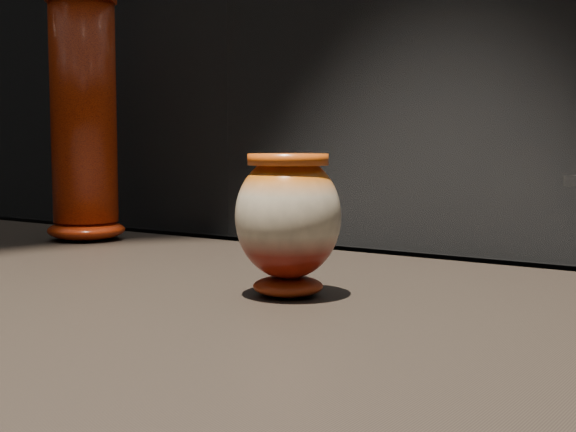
% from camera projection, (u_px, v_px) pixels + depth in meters
% --- Properties ---
extents(main_vase, '(0.15, 0.15, 0.16)m').
position_uv_depth(main_vase, '(288.00, 219.00, 0.88)').
color(main_vase, maroon).
rests_on(main_vase, display_plinth).
extents(tall_vase, '(0.15, 0.15, 0.42)m').
position_uv_depth(tall_vase, '(84.00, 122.00, 1.37)').
color(tall_vase, red).
rests_on(tall_vase, display_plinth).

